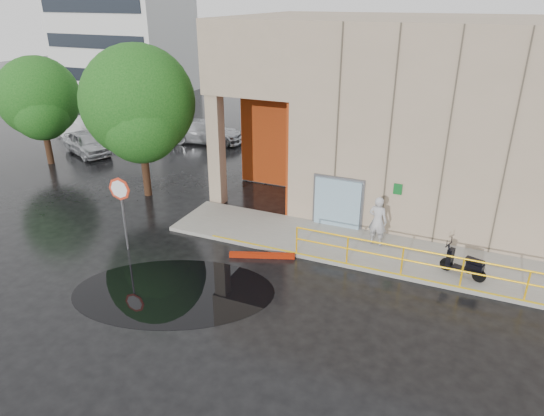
# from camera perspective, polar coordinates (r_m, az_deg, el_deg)

# --- Properties ---
(ground) EXTENTS (120.00, 120.00, 0.00)m
(ground) POSITION_cam_1_polar(r_m,az_deg,el_deg) (15.41, 0.39, -11.23)
(ground) COLOR black
(ground) RESTS_ON ground
(sidewalk) EXTENTS (20.00, 3.00, 0.15)m
(sidewalk) POSITION_cam_1_polar(r_m,az_deg,el_deg) (18.36, 17.75, -5.98)
(sidewalk) COLOR gray
(sidewalk) RESTS_ON ground
(building) EXTENTS (20.00, 10.17, 8.00)m
(building) POSITION_cam_1_polar(r_m,az_deg,el_deg) (23.06, 23.82, 10.21)
(building) COLOR gray
(building) RESTS_ON ground
(guardrail) EXTENTS (9.56, 0.06, 1.03)m
(guardrail) POSITION_cam_1_polar(r_m,az_deg,el_deg) (16.88, 18.26, -6.46)
(guardrail) COLOR yellow
(guardrail) RESTS_ON sidewalk
(distant_building) EXTENTS (12.00, 8.08, 15.00)m
(distant_building) POSITION_cam_1_polar(r_m,az_deg,el_deg) (51.52, -17.44, 21.30)
(distant_building) COLOR silver
(distant_building) RESTS_ON ground
(person) EXTENTS (0.78, 0.58, 1.94)m
(person) POSITION_cam_1_polar(r_m,az_deg,el_deg) (18.47, 12.32, -1.51)
(person) COLOR #B1B1B6
(person) RESTS_ON sidewalk
(scooter) EXTENTS (1.60, 0.96, 1.21)m
(scooter) POSITION_cam_1_polar(r_m,az_deg,el_deg) (17.38, 21.77, -5.48)
(scooter) COLOR black
(scooter) RESTS_ON sidewalk
(stop_sign) EXTENTS (0.87, 0.13, 2.88)m
(stop_sign) POSITION_cam_1_polar(r_m,az_deg,el_deg) (18.40, -17.36, 1.07)
(stop_sign) COLOR #5C5C61
(stop_sign) RESTS_ON ground
(red_curb) EXTENTS (2.31, 1.00, 0.18)m
(red_curb) POSITION_cam_1_polar(r_m,az_deg,el_deg) (17.85, -1.19, -5.58)
(red_curb) COLOR #951C05
(red_curb) RESTS_ON ground
(puddle) EXTENTS (7.60, 6.19, 0.01)m
(puddle) POSITION_cam_1_polar(r_m,az_deg,el_deg) (16.30, -11.47, -9.59)
(puddle) COLOR black
(puddle) RESTS_ON ground
(car_a) EXTENTS (4.37, 3.17, 1.38)m
(car_a) POSITION_cam_1_polar(r_m,az_deg,el_deg) (31.39, -21.02, 7.15)
(car_a) COLOR #B7B9BE
(car_a) RESTS_ON ground
(car_b) EXTENTS (4.13, 1.76, 1.33)m
(car_b) POSITION_cam_1_polar(r_m,az_deg,el_deg) (35.32, -21.46, 8.76)
(car_b) COLOR silver
(car_b) RESTS_ON ground
(car_c) EXTENTS (5.30, 2.92, 1.45)m
(car_c) POSITION_cam_1_polar(r_m,az_deg,el_deg) (32.06, -7.91, 8.90)
(car_c) COLOR #B6B9BF
(car_c) RESTS_ON ground
(tree_near) EXTENTS (5.07, 5.07, 7.01)m
(tree_near) POSITION_cam_1_polar(r_m,az_deg,el_deg) (22.71, -15.40, 11.37)
(tree_near) COLOR black
(tree_near) RESTS_ON ground
(tree_far) EXTENTS (4.35, 4.35, 5.95)m
(tree_far) POSITION_cam_1_polar(r_m,az_deg,el_deg) (29.58, -25.70, 11.29)
(tree_far) COLOR black
(tree_far) RESTS_ON ground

